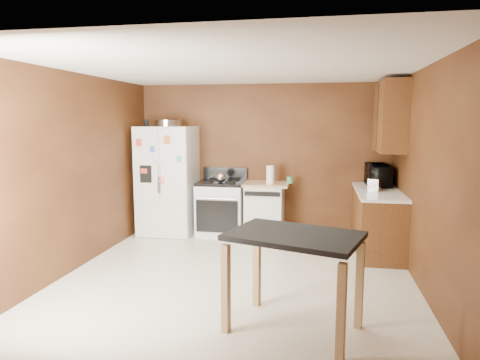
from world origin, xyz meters
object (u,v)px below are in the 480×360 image
(pen_cup, at_px, (146,123))
(toaster, at_px, (375,184))
(island, at_px, (294,249))
(gas_range, at_px, (222,207))
(refrigerator, at_px, (168,180))
(microwave, at_px, (378,176))
(green_canister, at_px, (290,180))
(paper_towel, at_px, (270,175))
(roasting_pan, at_px, (168,123))
(kettle, at_px, (221,177))
(dishwasher, at_px, (265,209))

(pen_cup, bearing_deg, toaster, -5.83)
(island, bearing_deg, gas_range, 114.11)
(refrigerator, xyz_separation_m, island, (2.30, -3.04, -0.14))
(microwave, bearing_deg, refrigerator, 83.77)
(green_canister, height_order, microwave, microwave)
(green_canister, xyz_separation_m, microwave, (1.36, -0.09, 0.11))
(microwave, xyz_separation_m, island, (-1.09, -3.06, -0.29))
(paper_towel, bearing_deg, toaster, -15.46)
(roasting_pan, height_order, refrigerator, roasting_pan)
(roasting_pan, xyz_separation_m, kettle, (0.91, -0.11, -0.87))
(roasting_pan, height_order, pen_cup, pen_cup)
(toaster, bearing_deg, kettle, -167.69)
(toaster, height_order, island, toaster)
(dishwasher, bearing_deg, toaster, -17.82)
(roasting_pan, relative_size, paper_towel, 1.44)
(dishwasher, bearing_deg, paper_towel, -45.83)
(microwave, height_order, island, microwave)
(refrigerator, relative_size, island, 1.38)
(kettle, relative_size, green_canister, 1.57)
(kettle, height_order, island, kettle)
(refrigerator, bearing_deg, microwave, 0.34)
(pen_cup, xyz_separation_m, dishwasher, (1.95, 0.17, -1.41))
(toaster, xyz_separation_m, island, (-0.99, -2.59, -0.23))
(pen_cup, distance_m, green_canister, 2.53)
(green_canister, relative_size, gas_range, 0.10)
(roasting_pan, bearing_deg, pen_cup, -164.16)
(pen_cup, height_order, dishwasher, pen_cup)
(pen_cup, bearing_deg, paper_towel, 1.77)
(kettle, distance_m, refrigerator, 0.94)
(toaster, height_order, dishwasher, toaster)
(green_canister, distance_m, microwave, 1.36)
(pen_cup, distance_m, paper_towel, 2.21)
(green_canister, bearing_deg, microwave, -3.97)
(dishwasher, relative_size, island, 0.68)
(kettle, relative_size, paper_towel, 0.57)
(roasting_pan, xyz_separation_m, dishwasher, (1.60, 0.07, -1.40))
(kettle, distance_m, dishwasher, 0.89)
(microwave, height_order, dishwasher, microwave)
(island, bearing_deg, kettle, 114.82)
(gas_range, bearing_deg, pen_cup, -173.45)
(pen_cup, xyz_separation_m, microwave, (3.71, 0.10, -0.80))
(kettle, bearing_deg, roasting_pan, 173.22)
(toaster, bearing_deg, island, -89.98)
(gas_range, xyz_separation_m, dishwasher, (0.72, 0.02, -0.01))
(roasting_pan, distance_m, refrigerator, 0.95)
(refrigerator, bearing_deg, roasting_pan, 33.08)
(gas_range, bearing_deg, toaster, -12.08)
(roasting_pan, bearing_deg, kettle, -6.78)
(pen_cup, relative_size, kettle, 0.70)
(toaster, xyz_separation_m, microwave, (0.10, 0.47, 0.07))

